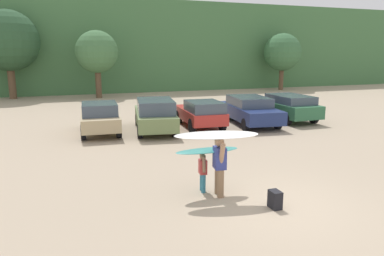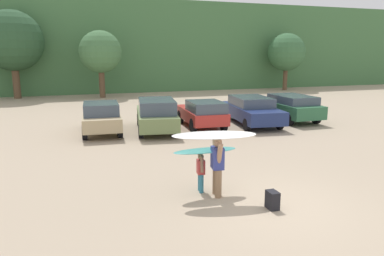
{
  "view_description": "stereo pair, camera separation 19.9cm",
  "coord_description": "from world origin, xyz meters",
  "px_view_note": "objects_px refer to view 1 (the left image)",
  "views": [
    {
      "loc": [
        -4.94,
        -7.37,
        3.76
      ],
      "look_at": [
        -0.58,
        5.0,
        1.05
      ],
      "focal_mm": 33.81,
      "sensor_mm": 36.0,
      "label": 1
    },
    {
      "loc": [
        -4.75,
        -7.44,
        3.76
      ],
      "look_at": [
        -0.58,
        5.0,
        1.05
      ],
      "focal_mm": 33.81,
      "sensor_mm": 36.0,
      "label": 2
    }
  ],
  "objects_px": {
    "person_adult": "(220,163)",
    "person_child": "(203,170)",
    "parked_car_olive_green": "(155,115)",
    "parked_car_red": "(201,113)",
    "surfboard_white": "(217,135)",
    "backpack_dropped": "(275,199)",
    "parked_car_forest_green": "(286,106)",
    "surfboard_teal": "(207,150)",
    "parked_car_tan": "(100,117)",
    "parked_car_navy": "(250,110)"
  },
  "relations": [
    {
      "from": "person_adult",
      "to": "person_child",
      "type": "relative_size",
      "value": 1.47
    },
    {
      "from": "parked_car_olive_green",
      "to": "parked_car_red",
      "type": "distance_m",
      "value": 2.44
    },
    {
      "from": "person_adult",
      "to": "surfboard_white",
      "type": "height_order",
      "value": "surfboard_white"
    },
    {
      "from": "parked_car_olive_green",
      "to": "backpack_dropped",
      "type": "height_order",
      "value": "parked_car_olive_green"
    },
    {
      "from": "parked_car_forest_green",
      "to": "surfboard_teal",
      "type": "distance_m",
      "value": 12.19
    },
    {
      "from": "parked_car_forest_green",
      "to": "person_adult",
      "type": "relative_size",
      "value": 2.93
    },
    {
      "from": "parked_car_tan",
      "to": "person_child",
      "type": "height_order",
      "value": "parked_car_tan"
    },
    {
      "from": "parked_car_olive_green",
      "to": "parked_car_navy",
      "type": "height_order",
      "value": "parked_car_olive_green"
    },
    {
      "from": "parked_car_forest_green",
      "to": "person_child",
      "type": "bearing_deg",
      "value": 135.99
    },
    {
      "from": "parked_car_olive_green",
      "to": "parked_car_navy",
      "type": "xyz_separation_m",
      "value": [
        5.29,
        0.15,
        -0.05
      ]
    },
    {
      "from": "parked_car_olive_green",
      "to": "person_child",
      "type": "relative_size",
      "value": 4.43
    },
    {
      "from": "parked_car_forest_green",
      "to": "surfboard_white",
      "type": "distance_m",
      "value": 12.4
    },
    {
      "from": "parked_car_olive_green",
      "to": "parked_car_red",
      "type": "relative_size",
      "value": 1.18
    },
    {
      "from": "person_adult",
      "to": "backpack_dropped",
      "type": "xyz_separation_m",
      "value": [
        0.97,
        -1.22,
        -0.67
      ]
    },
    {
      "from": "parked_car_olive_green",
      "to": "parked_car_red",
      "type": "height_order",
      "value": "parked_car_olive_green"
    },
    {
      "from": "parked_car_red",
      "to": "person_child",
      "type": "bearing_deg",
      "value": 162.86
    },
    {
      "from": "parked_car_olive_green",
      "to": "surfboard_teal",
      "type": "relative_size",
      "value": 2.69
    },
    {
      "from": "backpack_dropped",
      "to": "surfboard_white",
      "type": "bearing_deg",
      "value": 133.15
    },
    {
      "from": "parked_car_tan",
      "to": "parked_car_navy",
      "type": "bearing_deg",
      "value": -88.71
    },
    {
      "from": "person_child",
      "to": "backpack_dropped",
      "type": "distance_m",
      "value": 2.11
    },
    {
      "from": "parked_car_tan",
      "to": "parked_car_forest_green",
      "type": "relative_size",
      "value": 0.87
    },
    {
      "from": "person_child",
      "to": "backpack_dropped",
      "type": "bearing_deg",
      "value": 136.71
    },
    {
      "from": "parked_car_red",
      "to": "surfboard_white",
      "type": "distance_m",
      "value": 9.27
    },
    {
      "from": "person_child",
      "to": "surfboard_teal",
      "type": "relative_size",
      "value": 0.61
    },
    {
      "from": "surfboard_white",
      "to": "parked_car_red",
      "type": "bearing_deg",
      "value": -96.73
    },
    {
      "from": "parked_car_olive_green",
      "to": "parked_car_forest_green",
      "type": "relative_size",
      "value": 1.03
    },
    {
      "from": "surfboard_teal",
      "to": "backpack_dropped",
      "type": "xyz_separation_m",
      "value": [
        1.21,
        -1.52,
        -0.97
      ]
    },
    {
      "from": "person_child",
      "to": "parked_car_olive_green",
      "type": "bearing_deg",
      "value": -86.14
    },
    {
      "from": "parked_car_red",
      "to": "parked_car_forest_green",
      "type": "distance_m",
      "value": 5.42
    },
    {
      "from": "parked_car_tan",
      "to": "person_child",
      "type": "distance_m",
      "value": 8.8
    },
    {
      "from": "surfboard_white",
      "to": "surfboard_teal",
      "type": "relative_size",
      "value": 1.3
    },
    {
      "from": "parked_car_tan",
      "to": "person_child",
      "type": "relative_size",
      "value": 3.75
    },
    {
      "from": "person_adult",
      "to": "person_child",
      "type": "xyz_separation_m",
      "value": [
        -0.32,
        0.41,
        -0.29
      ]
    },
    {
      "from": "parked_car_forest_green",
      "to": "backpack_dropped",
      "type": "height_order",
      "value": "parked_car_forest_green"
    },
    {
      "from": "parked_car_tan",
      "to": "parked_car_forest_green",
      "type": "distance_m",
      "value": 10.44
    },
    {
      "from": "parked_car_olive_green",
      "to": "parked_car_navy",
      "type": "relative_size",
      "value": 0.96
    },
    {
      "from": "parked_car_olive_green",
      "to": "parked_car_forest_green",
      "type": "xyz_separation_m",
      "value": [
        7.84,
        0.54,
        -0.03
      ]
    },
    {
      "from": "backpack_dropped",
      "to": "parked_car_navy",
      "type": "bearing_deg",
      "value": 64.96
    },
    {
      "from": "parked_car_olive_green",
      "to": "parked_car_navy",
      "type": "distance_m",
      "value": 5.29
    },
    {
      "from": "parked_car_red",
      "to": "person_adult",
      "type": "xyz_separation_m",
      "value": [
        -2.77,
        -8.7,
        0.13
      ]
    },
    {
      "from": "parked_car_navy",
      "to": "surfboard_teal",
      "type": "xyz_separation_m",
      "value": [
        -5.86,
        -8.43,
        0.41
      ]
    },
    {
      "from": "parked_car_olive_green",
      "to": "surfboard_white",
      "type": "height_order",
      "value": "surfboard_white"
    },
    {
      "from": "parked_car_red",
      "to": "surfboard_white",
      "type": "bearing_deg",
      "value": 165.03
    },
    {
      "from": "parked_car_red",
      "to": "surfboard_white",
      "type": "xyz_separation_m",
      "value": [
        -2.89,
        -8.76,
        0.93
      ]
    },
    {
      "from": "surfboard_white",
      "to": "backpack_dropped",
      "type": "relative_size",
      "value": 5.12
    },
    {
      "from": "parked_car_tan",
      "to": "person_adult",
      "type": "height_order",
      "value": "person_adult"
    },
    {
      "from": "surfboard_white",
      "to": "parked_car_tan",
      "type": "bearing_deg",
      "value": -65.14
    },
    {
      "from": "parked_car_olive_green",
      "to": "surfboard_white",
      "type": "relative_size",
      "value": 2.07
    },
    {
      "from": "parked_car_tan",
      "to": "surfboard_white",
      "type": "xyz_separation_m",
      "value": [
        2.15,
        -9.05,
        0.9
      ]
    },
    {
      "from": "parked_car_red",
      "to": "parked_car_forest_green",
      "type": "xyz_separation_m",
      "value": [
        5.4,
        0.43,
        0.04
      ]
    }
  ]
}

